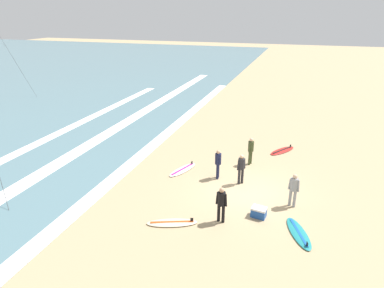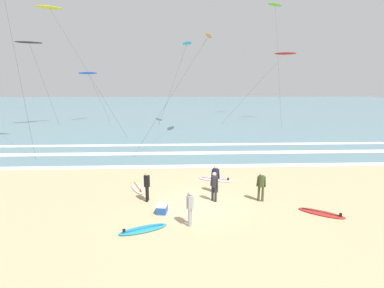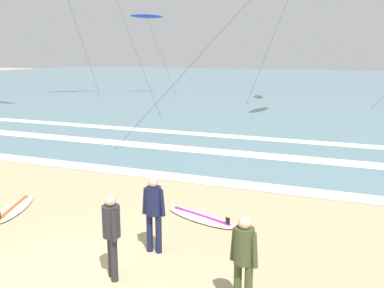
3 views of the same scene
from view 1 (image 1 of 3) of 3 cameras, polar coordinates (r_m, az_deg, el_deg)
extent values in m
plane|color=tan|center=(16.45, 9.24, -8.09)|extent=(160.00, 160.00, 0.00)
cube|color=white|center=(19.56, -10.02, -3.01)|extent=(44.77, 0.84, 0.01)
cube|color=white|center=(22.07, -18.62, -0.91)|extent=(55.44, 1.02, 0.01)
cube|color=white|center=(22.78, -28.76, -1.85)|extent=(40.00, 0.84, 0.01)
cylinder|color=black|center=(13.95, 5.42, -11.91)|extent=(0.13, 0.13, 0.82)
cylinder|color=black|center=(14.00, 4.64, -11.72)|extent=(0.13, 0.13, 0.82)
cylinder|color=black|center=(13.60, 5.12, -9.36)|extent=(0.32, 0.32, 0.58)
cylinder|color=black|center=(13.56, 5.87, -9.62)|extent=(0.11, 0.14, 0.56)
cylinder|color=black|center=(13.67, 4.38, -9.28)|extent=(0.11, 0.14, 0.56)
sphere|color=tan|center=(13.40, 5.18, -7.96)|extent=(0.21, 0.21, 0.21)
cylinder|color=#232328|center=(16.88, 8.14, -5.61)|extent=(0.13, 0.13, 0.82)
cylinder|color=#232328|center=(16.99, 8.68, -5.46)|extent=(0.13, 0.13, 0.82)
cylinder|color=#232328|center=(16.62, 8.54, -3.39)|extent=(0.32, 0.32, 0.58)
cylinder|color=#232328|center=(16.53, 8.02, -3.61)|extent=(0.16, 0.16, 0.56)
cylinder|color=#232328|center=(16.74, 9.06, -3.34)|extent=(0.16, 0.16, 0.56)
sphere|color=tan|center=(16.46, 8.62, -2.18)|extent=(0.21, 0.21, 0.21)
cylinder|color=#141938|center=(17.24, 4.41, -4.82)|extent=(0.13, 0.13, 0.82)
cylinder|color=#141938|center=(17.42, 4.54, -4.53)|extent=(0.13, 0.13, 0.82)
cylinder|color=#141938|center=(17.03, 4.54, -2.57)|extent=(0.32, 0.32, 0.58)
cylinder|color=#141938|center=(16.87, 4.42, -2.90)|extent=(0.14, 0.10, 0.56)
cylinder|color=#141938|center=(17.21, 4.66, -2.39)|extent=(0.14, 0.10, 0.56)
sphere|color=tan|center=(16.87, 4.58, -1.38)|extent=(0.21, 0.21, 0.21)
cylinder|color=gray|center=(15.61, 16.60, -8.84)|extent=(0.13, 0.13, 0.82)
cylinder|color=gray|center=(15.56, 17.31, -9.02)|extent=(0.13, 0.13, 0.82)
cylinder|color=gray|center=(15.25, 17.24, -6.66)|extent=(0.32, 0.32, 0.58)
cylinder|color=gray|center=(15.30, 16.56, -6.58)|extent=(0.12, 0.15, 0.56)
cylinder|color=gray|center=(15.22, 17.90, -6.91)|extent=(0.12, 0.15, 0.56)
sphere|color=#DBB28E|center=(15.07, 17.40, -5.37)|extent=(0.21, 0.21, 0.21)
cylinder|color=#384223|center=(19.03, 9.89, -2.42)|extent=(0.13, 0.13, 0.82)
cylinder|color=#384223|center=(19.20, 10.15, -2.21)|extent=(0.13, 0.13, 0.82)
cylinder|color=#384223|center=(18.84, 10.16, -0.37)|extent=(0.32, 0.32, 0.58)
cylinder|color=#384223|center=(18.69, 9.91, -0.62)|extent=(0.15, 0.12, 0.56)
cylinder|color=#384223|center=(19.01, 10.40, -0.27)|extent=(0.15, 0.12, 0.56)
sphere|color=#DBB28E|center=(18.70, 10.24, 0.72)|extent=(0.21, 0.21, 0.21)
ellipsoid|color=silver|center=(18.25, -1.63, -4.45)|extent=(2.18, 1.28, 0.09)
cube|color=#BF198C|center=(18.23, -1.63, -4.32)|extent=(1.71, 0.70, 0.01)
cube|color=black|center=(18.76, -0.03, -3.24)|extent=(0.12, 0.06, 0.16)
ellipsoid|color=beige|center=(14.03, -3.47, -13.42)|extent=(1.32, 2.17, 0.09)
cube|color=#D84C19|center=(14.00, -3.48, -13.25)|extent=(0.74, 1.70, 0.01)
cube|color=black|center=(13.97, -0.04, -12.93)|extent=(0.06, 0.12, 0.16)
ellipsoid|color=red|center=(21.44, 15.32, -1.10)|extent=(2.08, 1.67, 0.09)
cube|color=black|center=(21.43, 15.33, -0.98)|extent=(1.54, 1.08, 0.01)
cube|color=black|center=(22.02, 16.66, -0.28)|extent=(0.11, 0.08, 0.16)
ellipsoid|color=teal|center=(14.09, 17.93, -14.43)|extent=(2.17, 1.36, 0.09)
cube|color=#1959B2|center=(14.07, 17.96, -14.27)|extent=(1.69, 0.78, 0.01)
cube|color=black|center=(13.43, 19.28, -16.01)|extent=(0.12, 0.06, 0.16)
cube|color=#1E4C9E|center=(14.63, 11.46, -11.58)|extent=(0.53, 0.66, 0.36)
cube|color=silver|center=(14.51, 11.52, -10.86)|extent=(0.54, 0.67, 0.08)
camera|label=2|loc=(18.00, 61.07, 4.73)|focal=27.62mm
camera|label=3|loc=(19.75, 29.52, 7.16)|focal=40.85mm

